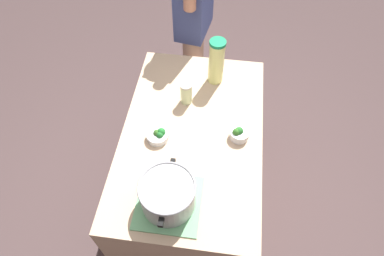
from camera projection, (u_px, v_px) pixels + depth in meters
name	position (u px, v px, depth m)	size (l,w,h in m)	color
ground_plane	(192.00, 197.00, 2.60)	(8.00, 8.00, 0.00)	#4F3C3C
counter_slab	(192.00, 170.00, 2.25)	(1.28, 0.80, 0.87)	#CDAB8A
dish_cloth	(169.00, 203.00, 1.64)	(0.32, 0.32, 0.01)	#75B981
cooking_pot	(168.00, 195.00, 1.57)	(0.34, 0.27, 0.17)	#B7B7BC
lemonade_pitcher	(216.00, 62.00, 2.02)	(0.10, 0.10, 0.31)	#ECF18E
mason_jar	(186.00, 93.00, 1.98)	(0.07, 0.07, 0.14)	beige
broccoli_bowl_front	(239.00, 134.00, 1.86)	(0.11, 0.11, 0.08)	silver
broccoli_bowl_center	(158.00, 135.00, 1.86)	(0.13, 0.13, 0.07)	silver
person_cook	(194.00, 22.00, 2.40)	(0.50, 0.25, 1.68)	tan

